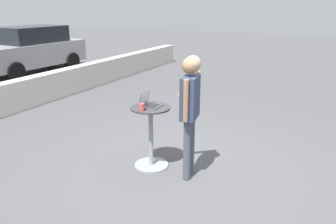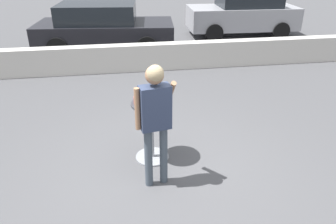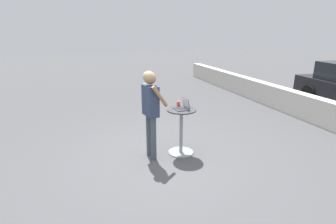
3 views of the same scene
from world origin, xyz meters
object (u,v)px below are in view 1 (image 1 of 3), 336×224
(cafe_table, at_px, (151,134))
(parked_car_near_street, at_px, (31,50))
(coffee_mug, at_px, (142,107))
(laptop, at_px, (149,103))
(standing_person, at_px, (190,101))

(cafe_table, distance_m, parked_car_near_street, 8.86)
(cafe_table, height_order, coffee_mug, coffee_mug)
(laptop, distance_m, standing_person, 0.67)
(cafe_table, xyz_separation_m, standing_person, (-0.01, -0.65, 0.62))
(standing_person, height_order, parked_car_near_street, standing_person)
(standing_person, xyz_separation_m, parked_car_near_street, (4.39, 8.35, -0.32))
(cafe_table, bearing_deg, laptop, 105.24)
(coffee_mug, relative_size, parked_car_near_street, 0.03)
(cafe_table, height_order, laptop, laptop)
(cafe_table, height_order, parked_car_near_street, parked_car_near_street)
(parked_car_near_street, bearing_deg, laptop, -119.70)
(cafe_table, xyz_separation_m, parked_car_near_street, (4.38, 7.70, 0.30))
(coffee_mug, bearing_deg, laptop, 0.10)
(laptop, distance_m, coffee_mug, 0.21)
(coffee_mug, bearing_deg, standing_person, -73.03)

